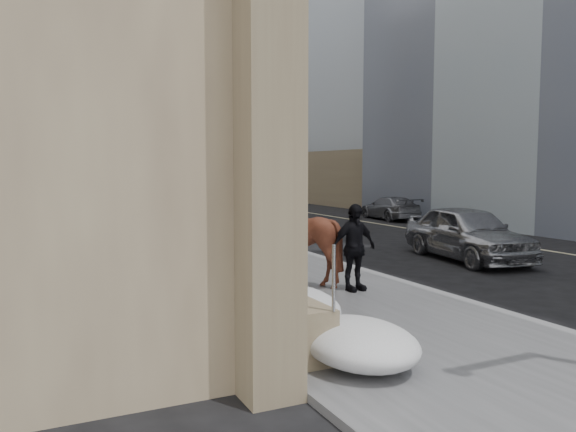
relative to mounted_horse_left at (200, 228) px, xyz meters
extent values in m
plane|color=black|center=(1.47, -5.33, -1.30)|extent=(140.00, 140.00, 0.00)
cube|color=#4B4C4E|center=(1.47, 4.67, -1.24)|extent=(5.00, 80.00, 0.12)
cube|color=slate|center=(4.09, 4.67, -1.24)|extent=(0.24, 80.00, 0.12)
cube|color=#BFB78C|center=(11.97, 4.67, -1.29)|extent=(0.15, 70.00, 0.01)
cube|color=#877258|center=(-3.83, 14.67, 7.70)|extent=(5.00, 44.00, 18.00)
cube|color=#79674E|center=(-0.78, 14.67, -0.85)|extent=(1.10, 44.00, 0.90)
cylinder|color=silver|center=(-0.33, 14.67, 0.05)|extent=(0.06, 42.00, 0.06)
cube|color=black|center=(-1.23, 7.67, 2.70)|extent=(0.20, 2.20, 4.50)
cube|color=#79674E|center=(16.97, 4.67, 0.70)|extent=(2.00, 80.00, 4.00)
cube|color=slate|center=(5.47, 54.67, 12.70)|extent=(30.00, 12.00, 28.00)
cube|color=gray|center=(-4.53, 66.67, 8.70)|extent=(24.00, 12.00, 20.00)
cylinder|color=#2D2D30|center=(4.37, 8.67, 2.70)|extent=(0.18, 0.18, 8.00)
cube|color=#2D2D30|center=(3.57, 8.67, 6.60)|extent=(1.60, 0.15, 0.12)
cylinder|color=#2D2D30|center=(2.87, 8.67, 6.45)|extent=(0.24, 0.24, 0.30)
cylinder|color=#2D2D30|center=(4.37, 28.67, 2.70)|extent=(0.18, 0.18, 8.00)
cube|color=#2D2D30|center=(3.57, 28.67, 6.60)|extent=(1.60, 0.15, 0.12)
cylinder|color=#2D2D30|center=(2.87, 28.67, 6.45)|extent=(0.24, 0.24, 0.30)
cylinder|color=#2D2D30|center=(4.47, 16.67, 1.70)|extent=(0.20, 0.20, 6.00)
cylinder|color=#2D2D30|center=(2.47, 16.67, 4.50)|extent=(4.00, 0.16, 0.16)
imported|color=black|center=(0.97, 16.67, 4.00)|extent=(0.18, 0.22, 1.10)
ellipsoid|color=silver|center=(0.02, -5.33, -0.84)|extent=(1.50, 2.10, 0.68)
ellipsoid|color=silver|center=(0.07, -1.33, -0.82)|extent=(1.60, 2.20, 0.72)
ellipsoid|color=silver|center=(-0.03, 2.67, -0.86)|extent=(1.40, 2.00, 0.64)
ellipsoid|color=silver|center=(0.12, 6.67, -0.80)|extent=(1.70, 2.30, 0.76)
ellipsoid|color=silver|center=(0.02, 10.67, -0.85)|extent=(1.50, 2.10, 0.66)
imported|color=#4A2E16|center=(0.00, -0.01, -0.05)|extent=(1.50, 2.79, 2.26)
imported|color=black|center=(0.00, 0.14, 0.75)|extent=(0.67, 0.48, 1.72)
imported|color=#462014|center=(1.53, -2.21, -0.12)|extent=(1.73, 1.94, 2.11)
imported|color=black|center=(1.53, -2.06, 0.67)|extent=(0.85, 0.66, 1.72)
imported|color=black|center=(2.47, -3.37, -0.22)|extent=(1.16, 0.57, 1.91)
imported|color=gray|center=(8.12, -0.79, -0.46)|extent=(2.73, 5.15, 1.67)
imported|color=slate|center=(13.82, 11.13, -0.67)|extent=(2.19, 4.45, 1.25)
camera|label=1|loc=(-4.03, -13.72, 1.53)|focal=35.00mm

